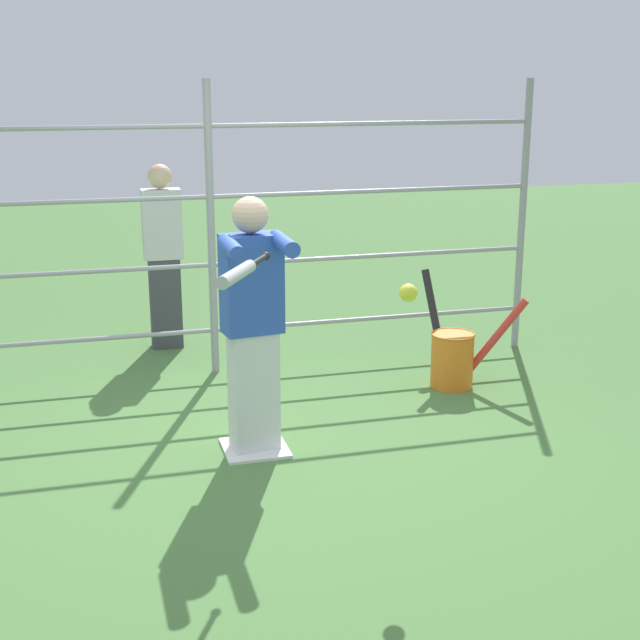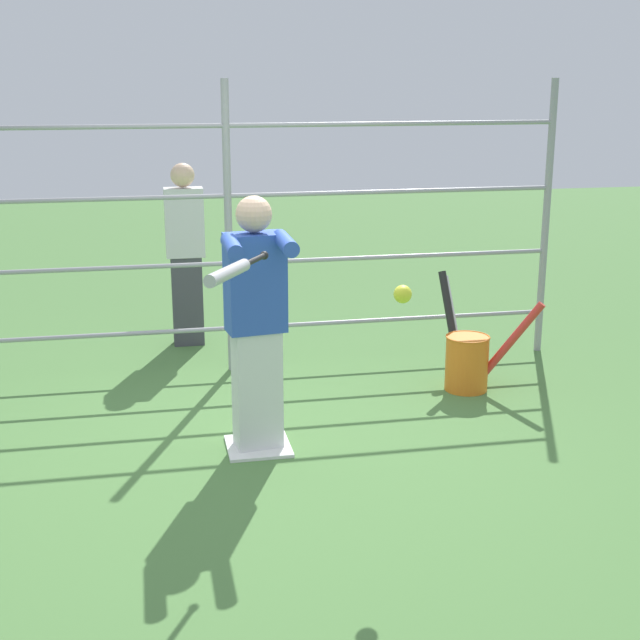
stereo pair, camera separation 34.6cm
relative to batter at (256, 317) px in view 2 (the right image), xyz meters
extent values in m
plane|color=#4C7A3D|center=(0.00, -0.02, -0.87)|extent=(24.00, 24.00, 0.00)
cube|color=white|center=(0.00, -0.02, -0.86)|extent=(0.40, 0.40, 0.02)
cylinder|color=#939399|center=(-2.64, -1.62, 0.27)|extent=(0.06, 0.06, 2.27)
cylinder|color=#939399|center=(0.00, -1.62, 0.27)|extent=(0.06, 0.06, 2.27)
cylinder|color=#939399|center=(0.00, -1.62, -0.53)|extent=(5.28, 0.04, 0.04)
cylinder|color=#939399|center=(0.00, -1.62, 0.00)|extent=(5.28, 0.04, 0.04)
cylinder|color=#939399|center=(0.00, -1.62, 0.53)|extent=(5.28, 0.04, 0.04)
cylinder|color=#939399|center=(0.00, -1.62, 1.06)|extent=(5.28, 0.04, 0.04)
cube|color=silver|center=(0.00, -0.02, -0.48)|extent=(0.31, 0.22, 0.78)
cube|color=#2D51B7|center=(0.00, -0.02, 0.21)|extent=(0.38, 0.25, 0.61)
sphere|color=beige|center=(0.00, -0.02, 0.63)|extent=(0.22, 0.22, 0.22)
cylinder|color=#2D51B7|center=(-0.16, 0.18, 0.48)|extent=(0.09, 0.43, 0.09)
cylinder|color=#2D51B7|center=(0.16, 0.22, 0.48)|extent=(0.09, 0.43, 0.09)
sphere|color=black|center=(0.00, 0.41, 0.46)|extent=(0.05, 0.05, 0.05)
cylinder|color=black|center=(0.07, 0.55, 0.47)|extent=(0.17, 0.29, 0.04)
cylinder|color=#B2B2B7|center=(0.25, 0.90, 0.48)|extent=(0.27, 0.45, 0.08)
sphere|color=yellow|center=(-0.65, 0.90, 0.33)|extent=(0.10, 0.10, 0.10)
cylinder|color=orange|center=(-1.68, -0.79, -0.66)|extent=(0.32, 0.32, 0.41)
torus|color=orange|center=(-1.68, -0.79, -0.46)|extent=(0.33, 0.33, 0.01)
cylinder|color=#B2B2B7|center=(-1.69, -1.14, -0.48)|extent=(0.08, 0.62, 0.73)
cylinder|color=black|center=(-1.63, -1.00, -0.43)|extent=(0.15, 0.37, 0.82)
cylinder|color=red|center=(-1.95, -0.68, -0.50)|extent=(0.49, 0.25, 0.69)
cube|color=#3F3F47|center=(0.30, -2.40, -0.48)|extent=(0.26, 0.16, 0.79)
cube|color=silver|center=(0.30, -2.40, 0.21)|extent=(0.33, 0.18, 0.59)
sphere|color=beige|center=(0.30, -2.40, 0.61)|extent=(0.20, 0.20, 0.20)
camera|label=1|loc=(0.99, 5.13, 1.43)|focal=50.00mm
camera|label=2|loc=(0.65, 5.21, 1.43)|focal=50.00mm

